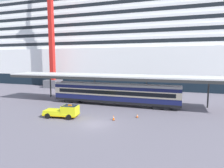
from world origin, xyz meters
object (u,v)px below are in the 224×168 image
service_truck (64,111)px  dockside_crane (52,40)px  traffic_cone_mid (137,116)px  train_carriage (114,93)px  traffic_cone_near (114,118)px  cruise_ship (133,46)px

service_truck → dockside_crane: size_ratio=0.11×
service_truck → traffic_cone_mid: service_truck is taller
train_carriage → traffic_cone_near: (2.78, -9.18, -1.92)m
train_carriage → dockside_crane: dockside_crane is taller
traffic_cone_near → traffic_cone_mid: bearing=39.4°
traffic_cone_mid → train_carriage: bearing=130.3°
service_truck → dockside_crane: (-20.75, 27.43, 13.53)m
cruise_ship → service_truck: size_ratio=27.19×
service_truck → traffic_cone_near: service_truck is taller
cruise_ship → train_carriage: cruise_ship is taller
cruise_ship → traffic_cone_mid: 43.30m
traffic_cone_mid → dockside_crane: size_ratio=0.01×
traffic_cone_near → dockside_crane: bearing=136.9°
traffic_cone_mid → traffic_cone_near: bearing=-140.6°
cruise_ship → dockside_crane: bearing=-143.2°
cruise_ship → dockside_crane: (-21.67, -16.18, 1.10)m
service_truck → train_carriage: bearing=65.5°
cruise_ship → service_truck: bearing=-91.2°
train_carriage → service_truck: train_carriage is taller
cruise_ship → service_truck: 45.36m
train_carriage → dockside_crane: 33.03m
service_truck → traffic_cone_near: bearing=7.8°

